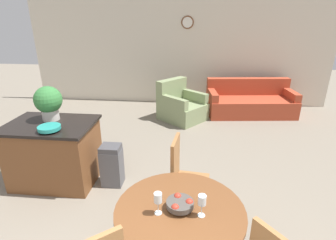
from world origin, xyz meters
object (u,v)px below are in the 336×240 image
dining_chair_far_side (184,175)px  teal_bowl (49,128)px  fruit_bowl (180,204)px  wine_glass_left (158,199)px  trash_bin (112,165)px  wine_glass_right (202,201)px  couch (250,103)px  potted_plant (48,102)px  dining_table (180,223)px  armchair (181,107)px  kitchen_island (55,153)px

dining_chair_far_side → teal_bowl: dining_chair_far_side is taller
fruit_bowl → wine_glass_left: size_ratio=1.17×
dining_chair_far_side → trash_bin: dining_chair_far_side is taller
fruit_bowl → wine_glass_right: (0.18, -0.07, 0.10)m
wine_glass_left → couch: 4.96m
dining_chair_far_side → potted_plant: potted_plant is taller
teal_bowl → potted_plant: bearing=115.8°
dining_table → potted_plant: (-1.93, 1.45, 0.62)m
teal_bowl → dining_table: bearing=-31.3°
potted_plant → trash_bin: bearing=-9.0°
couch → armchair: (-1.69, -0.54, 0.02)m
wine_glass_left → dining_chair_far_side: bearing=78.3°
couch → wine_glass_left: bearing=-116.2°
dining_table → armchair: 4.04m
fruit_bowl → couch: 4.82m
fruit_bowl → couch: bearing=72.2°
dining_chair_far_side → trash_bin: size_ratio=1.63×
potted_plant → couch: potted_plant is taller
armchair → couch: bearing=-32.9°
dining_table → couch: (1.47, 4.57, -0.27)m
kitchen_island → potted_plant: potted_plant is taller
trash_bin → teal_bowl: bearing=-160.3°
fruit_bowl → wine_glass_left: wine_glass_left is taller
wine_glass_left → armchair: wine_glass_left is taller
wine_glass_right → potted_plant: potted_plant is taller
kitchen_island → wine_glass_left: bearing=-39.0°
armchair → wine_glass_right: bearing=-135.0°
teal_bowl → potted_plant: 0.48m
dining_table → kitchen_island: size_ratio=0.97×
potted_plant → couch: bearing=42.6°
wine_glass_left → teal_bowl: bearing=144.1°
dining_chair_far_side → couch: size_ratio=0.46×
wine_glass_left → teal_bowl: teal_bowl is taller
dining_chair_far_side → couch: bearing=164.7°
wine_glass_left → couch: bearing=70.4°
dining_table → dining_chair_far_side: (0.00, 0.81, -0.02)m
dining_table → wine_glass_left: 0.37m
dining_table → trash_bin: size_ratio=1.86×
dining_table → potted_plant: potted_plant is taller
dining_chair_far_side → couch: 4.04m
dining_table → armchair: (-0.22, 4.03, -0.26)m
wine_glass_right → armchair: wine_glass_right is taller
teal_bowl → potted_plant: potted_plant is taller
teal_bowl → wine_glass_left: bearing=-35.9°
potted_plant → wine_glass_right: bearing=-35.5°
kitchen_island → potted_plant: bearing=107.5°
trash_bin → armchair: size_ratio=0.49×
armchair → fruit_bowl: bearing=-137.5°
dining_table → couch: 4.81m
dining_chair_far_side → kitchen_island: size_ratio=0.84×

